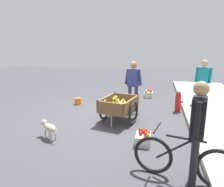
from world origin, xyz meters
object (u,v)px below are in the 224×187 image
at_px(fruit_cart, 119,106).
at_px(bystander_person, 203,79).
at_px(bicycle, 184,161).
at_px(apple_crate, 149,94).
at_px(fire_hydrant, 178,102).
at_px(plastic_bucket, 78,101).
at_px(mixed_fruit_crate, 143,138).
at_px(cyclist_person, 198,125).
at_px(dog, 49,127).
at_px(vendor_person, 133,81).

distance_m(fruit_cart, bystander_person, 3.25).
relative_size(fruit_cart, bystander_person, 1.10).
relative_size(bicycle, apple_crate, 3.71).
relative_size(fire_hydrant, apple_crate, 1.52).
height_order(plastic_bucket, bystander_person, bystander_person).
height_order(apple_crate, mixed_fruit_crate, mixed_fruit_crate).
xyz_separation_m(cyclist_person, plastic_bucket, (-3.85, -3.39, -0.88)).
relative_size(dog, bystander_person, 0.36).
distance_m(fire_hydrant, mixed_fruit_crate, 2.70).
xyz_separation_m(vendor_person, cyclist_person, (3.56, 1.37, 0.03)).
height_order(fruit_cart, plastic_bucket, fruit_cart).
distance_m(vendor_person, fire_hydrant, 1.58).
distance_m(fruit_cart, cyclist_person, 3.00).
xyz_separation_m(bicycle, plastic_bucket, (-3.81, -3.24, -0.24)).
height_order(fire_hydrant, bystander_person, bystander_person).
distance_m(cyclist_person, bystander_person, 4.51).
relative_size(fruit_cart, dog, 3.04).
distance_m(fire_hydrant, bystander_person, 1.26).
distance_m(fruit_cart, plastic_bucket, 2.26).
bearing_deg(apple_crate, fruit_cart, -13.35).
relative_size(bicycle, fire_hydrant, 2.43).
bearing_deg(plastic_bucket, fire_hydrant, 87.89).
bearing_deg(mixed_fruit_crate, apple_crate, -179.02).
bearing_deg(bicycle, vendor_person, -160.87).
bearing_deg(fruit_cart, apple_crate, 166.65).
bearing_deg(fruit_cart, cyclist_person, 33.80).
distance_m(dog, apple_crate, 4.88).
relative_size(bicycle, plastic_bucket, 6.96).
distance_m(cyclist_person, apple_crate, 5.58).
bearing_deg(fire_hydrant, plastic_bucket, -92.11).
bearing_deg(mixed_fruit_crate, fruit_cart, -148.11).
height_order(vendor_person, cyclist_person, cyclist_person).
height_order(cyclist_person, dog, cyclist_person).
height_order(fire_hydrant, plastic_bucket, fire_hydrant).
relative_size(vendor_person, cyclist_person, 0.98).
bearing_deg(vendor_person, bicycle, 19.13).
height_order(vendor_person, mixed_fruit_crate, vendor_person).
xyz_separation_m(fruit_cart, dog, (1.43, -1.37, -0.17)).
xyz_separation_m(fruit_cart, apple_crate, (-2.98, 0.71, -0.31)).
bearing_deg(dog, plastic_bucket, -172.36).
bearing_deg(plastic_bucket, cyclist_person, 41.37).
relative_size(bicycle, bystander_person, 1.01).
height_order(fruit_cart, vendor_person, vendor_person).
xyz_separation_m(plastic_bucket, mixed_fruit_crate, (2.65, 2.53, 0.02)).
distance_m(apple_crate, mixed_fruit_crate, 4.24).
height_order(fruit_cart, apple_crate, fruit_cart).
distance_m(bicycle, cyclist_person, 0.65).
relative_size(vendor_person, fire_hydrant, 2.40).
xyz_separation_m(vendor_person, mixed_fruit_crate, (2.36, 0.51, -0.83)).
bearing_deg(fire_hydrant, cyclist_person, -1.02).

